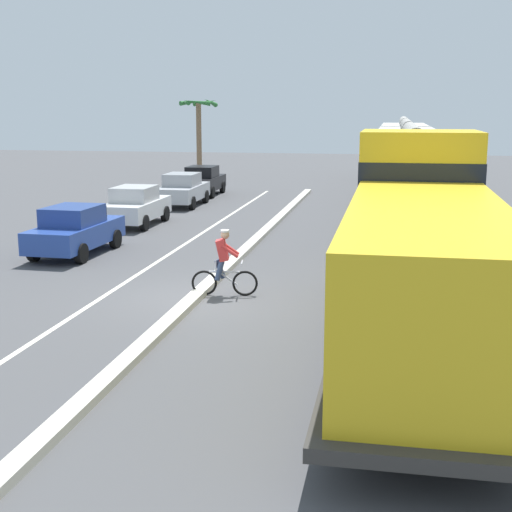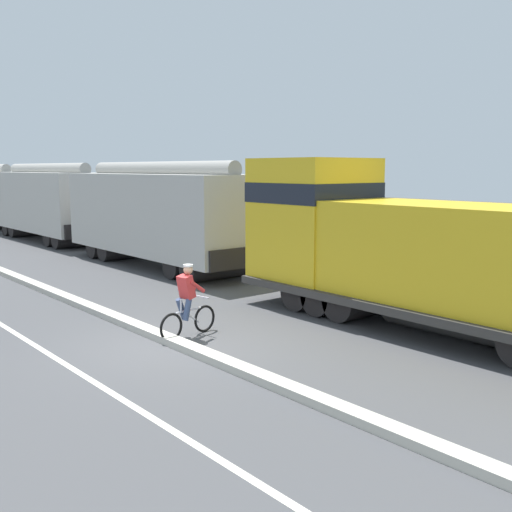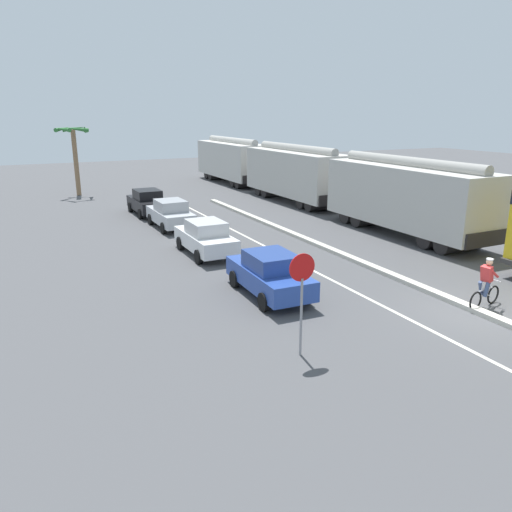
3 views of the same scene
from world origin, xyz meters
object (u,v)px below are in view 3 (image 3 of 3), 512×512
at_px(hopper_car_lead, 406,197).
at_px(parked_car_black, 147,202).
at_px(hopper_car_trailing, 232,160).
at_px(palm_tree_near, 74,143).
at_px(parked_car_white, 206,237).
at_px(parked_car_silver, 170,214).
at_px(cyclist, 486,284).
at_px(stop_sign, 302,285).
at_px(hopper_car_middle, 295,174).
at_px(parked_car_blue, 269,274).

bearing_deg(hopper_car_lead, parked_car_black, 133.08).
bearing_deg(hopper_car_trailing, palm_tree_near, -174.55).
bearing_deg(hopper_car_lead, palm_tree_near, 122.57).
xyz_separation_m(parked_car_white, parked_car_silver, (0.18, 6.15, 0.00)).
distance_m(parked_car_white, parked_car_black, 10.63).
height_order(cyclist, stop_sign, stop_sign).
bearing_deg(hopper_car_middle, parked_car_blue, -123.08).
xyz_separation_m(cyclist, palm_tree_near, (-9.18, 31.09, 3.26)).
relative_size(hopper_car_lead, cyclist, 6.18).
relative_size(parked_car_blue, stop_sign, 1.48).
height_order(hopper_car_middle, parked_car_silver, hopper_car_middle).
relative_size(parked_car_white, parked_car_black, 1.00).
relative_size(hopper_car_middle, parked_car_white, 2.52).
bearing_deg(stop_sign, parked_car_blue, 72.67).
xyz_separation_m(parked_car_blue, parked_car_black, (-0.16, 16.72, 0.00)).
distance_m(hopper_car_lead, parked_car_silver, 13.05).
bearing_deg(parked_car_white, hopper_car_trailing, 63.63).
distance_m(stop_sign, palm_tree_near, 31.44).
bearing_deg(parked_car_silver, parked_car_blue, -90.13).
bearing_deg(hopper_car_middle, cyclist, -102.95).
relative_size(parked_car_blue, palm_tree_near, 0.77).
bearing_deg(hopper_car_lead, hopper_car_trailing, 90.00).
bearing_deg(parked_car_black, hopper_car_trailing, 46.29).
distance_m(hopper_car_middle, parked_car_white, 15.23).
bearing_deg(cyclist, hopper_car_lead, 62.57).
bearing_deg(parked_car_blue, hopper_car_trailing, 69.02).
bearing_deg(stop_sign, cyclist, 1.76).
height_order(hopper_car_trailing, stop_sign, hopper_car_trailing).
xyz_separation_m(parked_car_blue, stop_sign, (-1.39, -4.47, 1.21)).
distance_m(parked_car_blue, cyclist, 7.36).
relative_size(cyclist, palm_tree_near, 0.31).
bearing_deg(hopper_car_middle, parked_car_silver, -157.99).
height_order(hopper_car_middle, parked_car_black, hopper_car_middle).
xyz_separation_m(parked_car_white, palm_tree_near, (-3.01, 20.77, 3.26)).
distance_m(hopper_car_trailing, cyclist, 32.80).
bearing_deg(cyclist, hopper_car_trailing, 81.60).
bearing_deg(parked_car_white, stop_sign, -96.71).
relative_size(hopper_car_lead, parked_car_blue, 2.49).
height_order(hopper_car_lead, cyclist, hopper_car_lead).
bearing_deg(parked_car_silver, cyclist, -70.01).
bearing_deg(parked_car_white, parked_car_black, 90.04).
bearing_deg(parked_car_silver, parked_car_white, -91.68).
relative_size(hopper_car_middle, stop_sign, 3.68).
bearing_deg(palm_tree_near, parked_car_white, -81.76).
distance_m(cyclist, palm_tree_near, 32.58).
bearing_deg(hopper_car_trailing, cyclist, -98.40).
bearing_deg(parked_car_blue, hopper_car_middle, 56.92).
xyz_separation_m(parked_car_blue, parked_car_white, (-0.15, 6.08, 0.00)).
bearing_deg(palm_tree_near, stop_sign, -86.77).
xyz_separation_m(parked_car_white, parked_car_black, (-0.01, 10.63, 0.00)).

